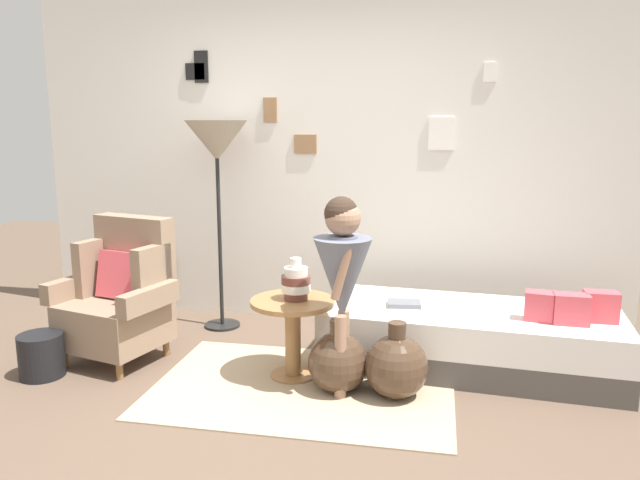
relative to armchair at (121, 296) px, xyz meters
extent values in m
plane|color=brown|center=(1.20, -0.79, -0.44)|extent=(12.00, 12.00, 0.00)
cube|color=silver|center=(1.20, 1.16, 0.86)|extent=(4.80, 0.10, 2.60)
cube|color=white|center=(2.11, 1.11, 1.08)|extent=(0.20, 0.02, 0.25)
cube|color=silver|center=(2.11, 1.10, 1.08)|extent=(0.15, 0.01, 0.19)
cube|color=black|center=(0.15, 1.11, 1.57)|extent=(0.16, 0.02, 0.13)
cube|color=slate|center=(0.15, 1.10, 1.57)|extent=(0.13, 0.01, 0.10)
cube|color=olive|center=(1.05, 1.11, 1.00)|extent=(0.18, 0.02, 0.15)
cube|color=gray|center=(1.05, 1.10, 1.00)|extent=(0.14, 0.01, 0.11)
cube|color=olive|center=(0.77, 1.11, 1.27)|extent=(0.11, 0.02, 0.19)
cube|color=slate|center=(0.77, 1.10, 1.27)|extent=(0.08, 0.01, 0.15)
cube|color=black|center=(0.20, 1.11, 1.60)|extent=(0.11, 0.02, 0.25)
cube|color=gray|center=(0.20, 1.10, 1.60)|extent=(0.09, 0.01, 0.19)
cube|color=white|center=(2.44, 1.11, 1.53)|extent=(0.10, 0.02, 0.14)
cube|color=slate|center=(2.44, 1.10, 1.53)|extent=(0.08, 0.01, 0.11)
cube|color=tan|center=(1.33, -0.24, -0.43)|extent=(1.82, 1.24, 0.01)
cylinder|color=olive|center=(-0.31, -0.22, -0.38)|extent=(0.04, 0.04, 0.12)
cylinder|color=olive|center=(0.16, -0.34, -0.38)|extent=(0.04, 0.04, 0.12)
cylinder|color=olive|center=(-0.19, 0.21, -0.38)|extent=(0.04, 0.04, 0.12)
cylinder|color=olive|center=(0.27, 0.09, -0.38)|extent=(0.04, 0.04, 0.12)
cube|color=#8C725B|center=(-0.02, -0.07, -0.17)|extent=(0.72, 0.69, 0.30)
cube|color=#8C725B|center=(0.04, 0.15, 0.26)|extent=(0.62, 0.29, 0.55)
cube|color=#8C725B|center=(-0.24, 0.09, 0.17)|extent=(0.16, 0.32, 0.39)
cube|color=#8C725B|center=(0.26, -0.04, 0.17)|extent=(0.16, 0.32, 0.39)
cube|color=#8C725B|center=(-0.34, 0.00, 0.05)|extent=(0.21, 0.51, 0.14)
cube|color=#8C725B|center=(0.30, -0.17, 0.05)|extent=(0.21, 0.51, 0.14)
cube|color=#D64C56|center=(0.01, 0.03, 0.14)|extent=(0.39, 0.25, 0.33)
cube|color=#4C4742|center=(2.34, 0.29, -0.35)|extent=(1.96, 0.95, 0.18)
cube|color=white|center=(2.34, 0.29, -0.15)|extent=(1.96, 0.95, 0.22)
cube|color=#D64C56|center=(3.10, 0.18, 0.06)|extent=(0.20, 0.12, 0.19)
cube|color=#D64C56|center=(2.92, 0.10, 0.05)|extent=(0.21, 0.13, 0.19)
cube|color=#D64C56|center=(2.74, 0.14, 0.05)|extent=(0.19, 0.15, 0.18)
cylinder|color=#9E7042|center=(1.23, -0.09, -0.43)|extent=(0.29, 0.29, 0.02)
cylinder|color=#9E7042|center=(1.23, -0.09, -0.19)|extent=(0.10, 0.10, 0.46)
cylinder|color=#9E7042|center=(1.23, -0.09, 0.06)|extent=(0.53, 0.53, 0.03)
cylinder|color=brown|center=(1.25, -0.08, 0.10)|extent=(0.15, 0.15, 0.05)
cylinder|color=white|center=(1.25, -0.08, 0.15)|extent=(0.18, 0.18, 0.05)
cylinder|color=brown|center=(1.25, -0.08, 0.20)|extent=(0.18, 0.18, 0.05)
cylinder|color=white|center=(1.25, -0.08, 0.25)|extent=(0.15, 0.15, 0.05)
cylinder|color=white|center=(1.25, -0.08, 0.31)|extent=(0.07, 0.07, 0.06)
cylinder|color=black|center=(0.44, 0.76, -0.43)|extent=(0.28, 0.28, 0.02)
cylinder|color=black|center=(0.44, 0.76, 0.34)|extent=(0.03, 0.03, 1.52)
cone|color=#9E937F|center=(0.44, 0.76, 1.03)|extent=(0.47, 0.47, 0.30)
cylinder|color=#A37A60|center=(1.57, -0.35, -0.18)|extent=(0.07, 0.07, 0.51)
cylinder|color=#A37A60|center=(1.58, -0.25, -0.18)|extent=(0.07, 0.07, 0.51)
cone|color=slate|center=(1.58, -0.30, 0.28)|extent=(0.34, 0.34, 0.48)
cylinder|color=slate|center=(1.58, -0.30, 0.44)|extent=(0.17, 0.17, 0.18)
cylinder|color=#A37A60|center=(1.59, -0.42, 0.34)|extent=(0.13, 0.05, 0.32)
cylinder|color=#A37A60|center=(1.60, -0.18, 0.34)|extent=(0.13, 0.05, 0.32)
sphere|color=#A37A60|center=(1.58, -0.30, 0.63)|extent=(0.21, 0.21, 0.21)
sphere|color=#38281E|center=(1.57, -0.30, 0.66)|extent=(0.20, 0.20, 0.20)
cube|color=slate|center=(1.90, 0.28, -0.02)|extent=(0.23, 0.18, 0.03)
sphere|color=#473323|center=(1.54, -0.25, -0.26)|extent=(0.36, 0.36, 0.36)
cylinder|color=#473323|center=(1.54, -0.25, -0.03)|extent=(0.10, 0.10, 0.09)
sphere|color=#473323|center=(1.89, -0.26, -0.25)|extent=(0.38, 0.38, 0.38)
cylinder|color=#473323|center=(1.89, -0.26, -0.02)|extent=(0.11, 0.11, 0.09)
cylinder|color=black|center=(-0.35, -0.40, -0.30)|extent=(0.28, 0.28, 0.28)
camera|label=1|loc=(2.10, -3.65, 1.16)|focal=34.05mm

